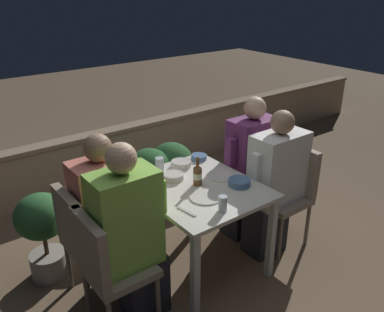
% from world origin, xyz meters
% --- Properties ---
extents(ground_plane, '(16.00, 16.00, 0.00)m').
position_xyz_m(ground_plane, '(0.00, 0.00, 0.00)').
color(ground_plane, '#7A6047').
extents(parapet_wall, '(9.00, 0.18, 0.62)m').
position_xyz_m(parapet_wall, '(0.00, 1.79, 0.32)').
color(parapet_wall, tan).
rests_on(parapet_wall, ground_plane).
extents(dining_table, '(0.83, 0.98, 0.73)m').
position_xyz_m(dining_table, '(0.00, 0.00, 0.63)').
color(dining_table, silver).
rests_on(dining_table, ground_plane).
extents(planter_hedge, '(0.93, 0.47, 0.66)m').
position_xyz_m(planter_hedge, '(0.16, 0.96, 0.37)').
color(planter_hedge, brown).
rests_on(planter_hedge, ground_plane).
extents(chair_left_near, '(0.41, 0.41, 0.88)m').
position_xyz_m(chair_left_near, '(-0.85, -0.16, 0.53)').
color(chair_left_near, gray).
rests_on(chair_left_near, ground_plane).
extents(person_green_blouse, '(0.49, 0.26, 1.29)m').
position_xyz_m(person_green_blouse, '(-0.66, -0.16, 0.65)').
color(person_green_blouse, '#282833').
rests_on(person_green_blouse, ground_plane).
extents(chair_left_far, '(0.41, 0.41, 0.88)m').
position_xyz_m(chair_left_far, '(-0.84, 0.20, 0.53)').
color(chair_left_far, gray).
rests_on(chair_left_far, ground_plane).
extents(person_coral_top, '(0.49, 0.26, 1.24)m').
position_xyz_m(person_coral_top, '(-0.65, 0.20, 0.62)').
color(person_coral_top, '#282833').
rests_on(person_coral_top, ground_plane).
extents(chair_right_near, '(0.41, 0.41, 0.88)m').
position_xyz_m(chair_right_near, '(0.84, -0.18, 0.53)').
color(chair_right_near, gray).
rests_on(chair_right_near, ground_plane).
extents(person_white_polo, '(0.52, 0.26, 1.23)m').
position_xyz_m(person_white_polo, '(0.65, -0.18, 0.61)').
color(person_white_polo, '#282833').
rests_on(person_white_polo, ground_plane).
extents(chair_right_far, '(0.41, 0.41, 0.88)m').
position_xyz_m(chair_right_far, '(0.86, 0.14, 0.53)').
color(chair_right_far, gray).
rests_on(chair_right_far, ground_plane).
extents(person_purple_stripe, '(0.49, 0.26, 1.27)m').
position_xyz_m(person_purple_stripe, '(0.67, 0.14, 0.64)').
color(person_purple_stripe, '#282833').
rests_on(person_purple_stripe, ground_plane).
extents(beer_bottle, '(0.07, 0.07, 0.22)m').
position_xyz_m(beer_bottle, '(0.01, 0.02, 0.81)').
color(beer_bottle, brown).
rests_on(beer_bottle, dining_table).
extents(plate_0, '(0.23, 0.23, 0.01)m').
position_xyz_m(plate_0, '(-0.06, -0.17, 0.73)').
color(plate_0, silver).
rests_on(plate_0, dining_table).
extents(plate_1, '(0.21, 0.21, 0.01)m').
position_xyz_m(plate_1, '(0.24, 0.02, 0.73)').
color(plate_1, silver).
rests_on(plate_1, dining_table).
extents(plate_2, '(0.20, 0.20, 0.01)m').
position_xyz_m(plate_2, '(-0.28, 0.18, 0.73)').
color(plate_2, silver).
rests_on(plate_2, dining_table).
extents(bowl_0, '(0.17, 0.17, 0.05)m').
position_xyz_m(bowl_0, '(0.25, -0.18, 0.76)').
color(bowl_0, '#4C709E').
rests_on(bowl_0, dining_table).
extents(bowl_1, '(0.13, 0.13, 0.04)m').
position_xyz_m(bowl_1, '(0.31, 0.38, 0.75)').
color(bowl_1, '#4C709E').
rests_on(bowl_1, dining_table).
extents(bowl_2, '(0.17, 0.17, 0.05)m').
position_xyz_m(bowl_2, '(0.10, 0.35, 0.76)').
color(bowl_2, beige).
rests_on(bowl_2, dining_table).
extents(bowl_3, '(0.17, 0.17, 0.05)m').
position_xyz_m(bowl_3, '(-0.08, 0.21, 0.75)').
color(bowl_3, beige).
rests_on(bowl_3, dining_table).
extents(glass_cup_0, '(0.06, 0.06, 0.11)m').
position_xyz_m(glass_cup_0, '(-0.09, -0.38, 0.78)').
color(glass_cup_0, silver).
rests_on(glass_cup_0, dining_table).
extents(glass_cup_1, '(0.07, 0.07, 0.11)m').
position_xyz_m(glass_cup_1, '(-0.08, 0.39, 0.78)').
color(glass_cup_1, silver).
rests_on(glass_cup_1, dining_table).
extents(glass_cup_2, '(0.07, 0.07, 0.10)m').
position_xyz_m(glass_cup_2, '(-0.25, 0.34, 0.78)').
color(glass_cup_2, silver).
rests_on(glass_cup_2, dining_table).
extents(fork_0, '(0.04, 0.17, 0.01)m').
position_xyz_m(fork_0, '(-0.29, -0.25, 0.73)').
color(fork_0, silver).
rests_on(fork_0, dining_table).
extents(potted_plant, '(0.39, 0.39, 0.71)m').
position_xyz_m(potted_plant, '(-1.00, 0.61, 0.44)').
color(potted_plant, '#B2A899').
rests_on(potted_plant, ground_plane).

